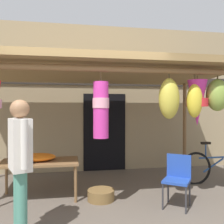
{
  "coord_description": "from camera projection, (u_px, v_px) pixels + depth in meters",
  "views": [
    {
      "loc": [
        -0.25,
        -3.88,
        1.61
      ],
      "look_at": [
        0.56,
        0.77,
        1.55
      ],
      "focal_mm": 39.37,
      "sensor_mm": 36.0,
      "label": 1
    }
  ],
  "objects": [
    {
      "name": "parked_bicycle",
      "position": [
        217.0,
        167.0,
        5.36
      ],
      "size": [
        1.75,
        0.44,
        0.92
      ],
      "color": "black",
      "rests_on": "ground_plane"
    },
    {
      "name": "shop_facade",
      "position": [
        79.0,
        98.0,
        6.42
      ],
      "size": [
        10.25,
        0.29,
        3.77
      ],
      "color": "#9E8966",
      "rests_on": "ground_plane"
    },
    {
      "name": "folding_chair",
      "position": [
        178.0,
        176.0,
        4.06
      ],
      "size": [
        0.56,
        0.56,
        0.84
      ],
      "color": "#2347A8",
      "rests_on": "ground_plane"
    },
    {
      "name": "customer_foreground",
      "position": [
        20.0,
        156.0,
        3.04
      ],
      "size": [
        0.35,
        0.56,
        1.73
      ],
      "color": "#4C8E7A",
      "rests_on": "ground_plane"
    },
    {
      "name": "flower_heap_on_table",
      "position": [
        38.0,
        157.0,
        4.44
      ],
      "size": [
        0.66,
        0.46,
        0.13
      ],
      "color": "orange",
      "rests_on": "display_table"
    },
    {
      "name": "display_table",
      "position": [
        39.0,
        165.0,
        4.42
      ],
      "size": [
        1.38,
        0.73,
        0.67
      ],
      "color": "brown",
      "rests_on": "ground_plane"
    },
    {
      "name": "wicker_basket_by_table",
      "position": [
        101.0,
        195.0,
        4.32
      ],
      "size": [
        0.47,
        0.47,
        0.18
      ],
      "primitive_type": "cylinder",
      "color": "brown",
      "rests_on": "ground_plane"
    },
    {
      "name": "ground_plane",
      "position": [
        86.0,
        210.0,
        3.89
      ],
      "size": [
        30.0,
        30.0,
        0.0
      ],
      "primitive_type": "plane",
      "color": "#60564C"
    },
    {
      "name": "market_stall_canopy",
      "position": [
        105.0,
        78.0,
        4.69
      ],
      "size": [
        5.29,
        2.5,
        2.48
      ],
      "color": "brown",
      "rests_on": "ground_plane"
    }
  ]
}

